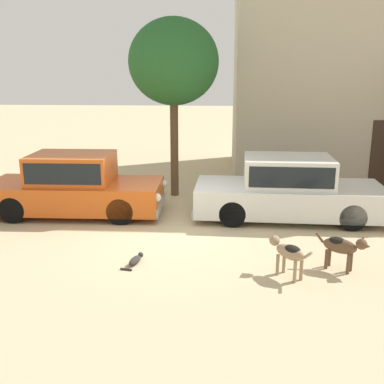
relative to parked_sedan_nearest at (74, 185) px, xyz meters
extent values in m
plane|color=tan|center=(2.58, -1.31, -0.75)|extent=(80.00, 80.00, 0.00)
cube|color=#D15619|center=(0.01, 0.00, -0.26)|extent=(4.30, 1.85, 0.67)
cube|color=#D15619|center=(-0.03, 0.00, 0.43)|extent=(1.99, 1.55, 0.71)
cube|color=black|center=(-0.03, 0.00, 0.44)|extent=(1.84, 1.58, 0.49)
cube|color=#999BA0|center=(2.13, 0.04, -0.49)|extent=(0.15, 1.73, 0.20)
sphere|color=silver|center=(2.15, 0.74, -0.11)|extent=(0.20, 0.20, 0.20)
sphere|color=silver|center=(2.17, -0.66, -0.11)|extent=(0.20, 0.20, 0.20)
cube|color=red|center=(-2.12, 0.72, -0.09)|extent=(0.04, 0.18, 0.18)
cylinder|color=black|center=(1.28, 0.81, -0.43)|extent=(0.63, 0.21, 0.63)
cylinder|color=black|center=(1.31, -0.76, -0.43)|extent=(0.63, 0.21, 0.63)
cylinder|color=black|center=(-1.28, 0.76, -0.43)|extent=(0.63, 0.21, 0.63)
cylinder|color=black|center=(-1.25, -0.81, -0.43)|extent=(0.63, 0.21, 0.63)
cube|color=silver|center=(5.29, -0.01, -0.26)|extent=(4.53, 1.95, 0.68)
cube|color=silver|center=(5.24, -0.01, 0.43)|extent=(2.11, 1.62, 0.69)
cube|color=black|center=(5.24, -0.01, 0.44)|extent=(1.94, 1.63, 0.48)
cube|color=#999BA0|center=(7.51, -0.08, -0.49)|extent=(0.18, 1.77, 0.20)
cube|color=#999BA0|center=(3.07, 0.06, -0.49)|extent=(0.18, 1.77, 0.20)
sphere|color=silver|center=(7.56, 0.64, -0.10)|extent=(0.20, 0.20, 0.20)
cube|color=red|center=(3.10, 0.84, -0.09)|extent=(0.05, 0.18, 0.18)
cube|color=red|center=(3.05, -0.72, -0.09)|extent=(0.05, 0.18, 0.18)
cylinder|color=black|center=(6.66, 0.75, -0.44)|extent=(0.62, 0.22, 0.61)
cylinder|color=black|center=(6.60, -0.85, -0.44)|extent=(0.62, 0.22, 0.61)
cylinder|color=black|center=(3.97, 0.84, -0.44)|extent=(0.62, 0.22, 0.61)
cylinder|color=black|center=(3.92, -0.76, -0.44)|extent=(0.62, 0.22, 0.61)
cylinder|color=#997F60|center=(4.66, -3.35, -0.56)|extent=(0.06, 0.06, 0.38)
cylinder|color=#997F60|center=(4.79, -3.24, -0.56)|extent=(0.06, 0.06, 0.38)
cylinder|color=#997F60|center=(4.92, -3.64, -0.56)|extent=(0.06, 0.06, 0.38)
cylinder|color=#997F60|center=(5.04, -3.54, -0.56)|extent=(0.06, 0.06, 0.38)
ellipsoid|color=#997F60|center=(4.85, -3.44, -0.28)|extent=(0.56, 0.60, 0.25)
ellipsoid|color=black|center=(4.88, -3.48, -0.21)|extent=(0.37, 0.39, 0.14)
sphere|color=#997F60|center=(4.61, -3.17, -0.17)|extent=(0.19, 0.19, 0.19)
cone|color=#997F60|center=(4.55, -3.09, -0.19)|extent=(0.14, 0.14, 0.10)
cone|color=#997F60|center=(4.57, -3.20, -0.09)|extent=(0.09, 0.09, 0.08)
cone|color=#997F60|center=(4.66, -3.13, -0.09)|extent=(0.09, 0.09, 0.08)
cylinder|color=#997F60|center=(5.10, -3.72, -0.21)|extent=(0.16, 0.17, 0.18)
cylinder|color=brown|center=(5.99, -3.09, -0.56)|extent=(0.06, 0.06, 0.36)
cylinder|color=brown|center=(5.91, -3.23, -0.56)|extent=(0.06, 0.06, 0.36)
cylinder|color=brown|center=(5.66, -2.89, -0.56)|extent=(0.06, 0.06, 0.36)
cylinder|color=brown|center=(5.58, -3.02, -0.56)|extent=(0.06, 0.06, 0.36)
ellipsoid|color=brown|center=(5.78, -3.06, -0.28)|extent=(0.62, 0.50, 0.28)
ellipsoid|color=black|center=(5.75, -3.03, -0.21)|extent=(0.39, 0.35, 0.15)
sphere|color=brown|center=(6.10, -3.25, -0.17)|extent=(0.20, 0.20, 0.20)
cone|color=brown|center=(6.18, -3.31, -0.19)|extent=(0.15, 0.15, 0.11)
cone|color=brown|center=(6.13, -3.20, -0.08)|extent=(0.09, 0.09, 0.09)
cone|color=brown|center=(6.07, -3.30, -0.08)|extent=(0.09, 0.09, 0.09)
cylinder|color=brown|center=(5.47, -2.86, -0.21)|extent=(0.18, 0.14, 0.19)
ellipsoid|color=#2D2B28|center=(2.08, -3.05, -0.67)|extent=(0.25, 0.43, 0.14)
sphere|color=#2D2B28|center=(2.15, -2.83, -0.65)|extent=(0.10, 0.10, 0.10)
cone|color=#2D2B28|center=(2.12, -2.82, -0.61)|extent=(0.05, 0.05, 0.04)
cone|color=#2D2B28|center=(2.17, -2.84, -0.61)|extent=(0.05, 0.05, 0.04)
cylinder|color=#2D2B28|center=(1.97, -3.34, -0.72)|extent=(0.22, 0.08, 0.04)
cylinder|color=brown|center=(2.31, 1.97, 0.66)|extent=(0.23, 0.23, 2.81)
ellipsoid|color=#235B28|center=(2.31, 1.97, 2.99)|extent=(2.46, 2.21, 2.33)
camera|label=1|loc=(3.65, -10.92, 2.72)|focal=43.14mm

